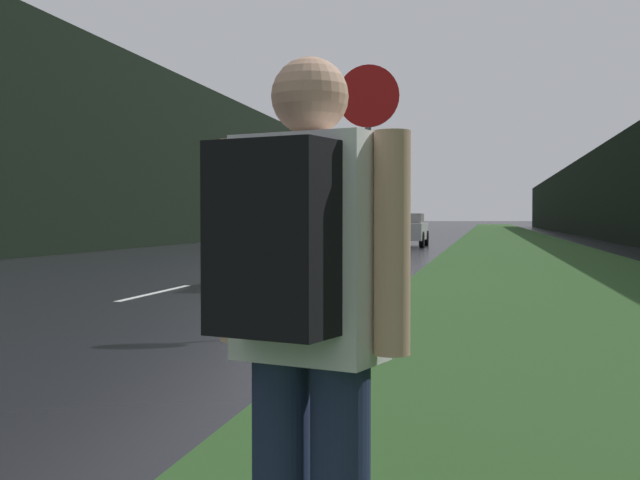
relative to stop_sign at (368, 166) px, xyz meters
The scene contains 9 objects.
grass_verge 29.86m from the stop_sign, 84.68° to the left, with size 6.00×240.00×0.02m, color #26471E.
lane_stripe_c 5.97m from the stop_sign, 138.61° to the left, with size 0.12×3.00×0.01m, color silver.
lane_stripe_d 11.70m from the stop_sign, 111.56° to the left, with size 0.12×3.00×0.01m, color silver.
treeline_far_side 42.21m from the stop_sign, 109.76° to the left, with size 2.00×140.00×8.23m, color black.
treeline_near_side 40.63m from the stop_sign, 77.54° to the left, with size 2.00×140.00×5.49m, color black.
stop_sign is the anchor object (origin of this frame).
hitchhiker_with_backpack 7.10m from the stop_sign, 83.15° to the right, with size 0.59×0.50×1.76m.
car_passing_near 6.91m from the stop_sign, 109.21° to the left, with size 2.05×4.02×1.46m.
car_passing_far 26.91m from the stop_sign, 94.78° to the left, with size 1.91×4.16×1.48m.
Camera 1 is at (5.59, 1.14, 1.30)m, focal length 45.00 mm.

